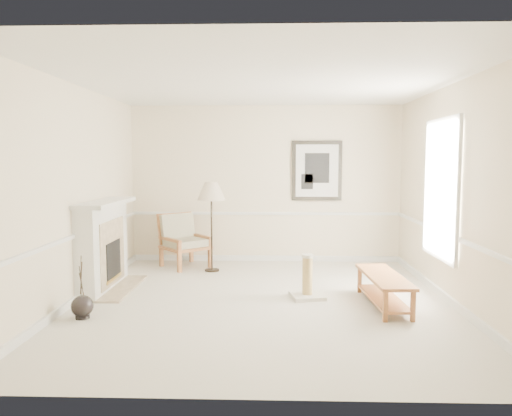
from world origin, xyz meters
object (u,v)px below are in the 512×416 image
(armchair, at_px, (182,238))
(bench, at_px, (384,285))
(scratching_post, at_px, (307,284))
(floor_lamp, at_px, (211,194))
(floor_vase, at_px, (82,307))

(armchair, bearing_deg, bench, -78.75)
(bench, bearing_deg, scratching_post, 161.07)
(armchair, height_order, floor_lamp, floor_lamp)
(floor_lamp, bearing_deg, armchair, 146.09)
(armchair, distance_m, floor_lamp, 1.08)
(floor_vase, relative_size, armchair, 0.74)
(armchair, height_order, bench, armchair)
(bench, height_order, scratching_post, scratching_post)
(bench, bearing_deg, armchair, 142.45)
(bench, bearing_deg, floor_vase, -170.09)
(floor_vase, relative_size, bench, 0.53)
(armchair, bearing_deg, scratching_post, -85.21)
(armchair, height_order, scratching_post, armchair)
(bench, bearing_deg, floor_lamp, 141.66)
(floor_lamp, bearing_deg, bench, -38.34)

